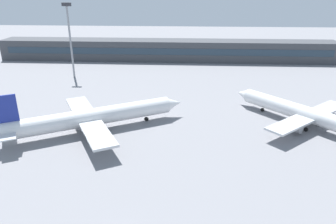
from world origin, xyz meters
The scene contains 5 objects.
ground_plane centered at (0.00, 40.00, 0.00)m, with size 400.00×400.00×0.00m, color gray.
terminal_building centered at (0.00, 111.92, 4.50)m, with size 150.15×12.13×9.00m.
airplane_near centered at (-12.46, 34.71, 3.47)m, with size 41.80×30.36×11.37m.
airplane_mid centered at (37.61, 40.49, 3.16)m, with size 30.56×33.48×10.37m.
floodlight_tower_west centered at (-33.14, 81.13, 15.23)m, with size 3.20×0.80×26.41m.
Camera 1 is at (8.84, -32.50, 32.02)m, focal length 34.06 mm.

